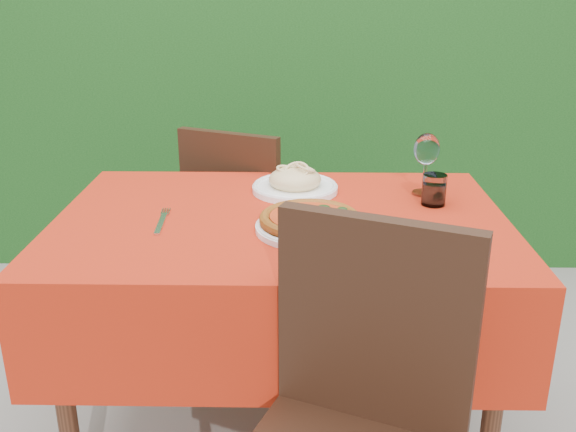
{
  "coord_description": "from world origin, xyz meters",
  "views": [
    {
      "loc": [
        0.05,
        -1.68,
        1.38
      ],
      "look_at": [
        0.02,
        -0.05,
        0.77
      ],
      "focal_mm": 40.0,
      "sensor_mm": 36.0,
      "label": 1
    }
  ],
  "objects_px": {
    "chair_near": "(356,418)",
    "chair_far": "(243,222)",
    "pizza_plate": "(310,222)",
    "water_glass": "(434,191)",
    "fork": "(161,223)",
    "pasta_plate": "(295,183)",
    "wine_glass": "(426,152)"
  },
  "relations": [
    {
      "from": "chair_far",
      "to": "fork",
      "type": "distance_m",
      "value": 0.73
    },
    {
      "from": "chair_far",
      "to": "wine_glass",
      "type": "height_order",
      "value": "wine_glass"
    },
    {
      "from": "chair_near",
      "to": "fork",
      "type": "xyz_separation_m",
      "value": [
        -0.49,
        0.53,
        0.21
      ]
    },
    {
      "from": "fork",
      "to": "water_glass",
      "type": "bearing_deg",
      "value": 9.21
    },
    {
      "from": "chair_far",
      "to": "pizza_plate",
      "type": "relative_size",
      "value": 2.63
    },
    {
      "from": "pizza_plate",
      "to": "water_glass",
      "type": "xyz_separation_m",
      "value": [
        0.37,
        0.21,
        0.02
      ]
    },
    {
      "from": "water_glass",
      "to": "pasta_plate",
      "type": "bearing_deg",
      "value": 163.78
    },
    {
      "from": "water_glass",
      "to": "fork",
      "type": "relative_size",
      "value": 0.43
    },
    {
      "from": "pizza_plate",
      "to": "fork",
      "type": "xyz_separation_m",
      "value": [
        -0.4,
        0.04,
        -0.02
      ]
    },
    {
      "from": "chair_near",
      "to": "water_glass",
      "type": "distance_m",
      "value": 0.8
    },
    {
      "from": "pasta_plate",
      "to": "water_glass",
      "type": "bearing_deg",
      "value": -16.22
    },
    {
      "from": "pizza_plate",
      "to": "water_glass",
      "type": "distance_m",
      "value": 0.42
    },
    {
      "from": "pizza_plate",
      "to": "water_glass",
      "type": "height_order",
      "value": "water_glass"
    },
    {
      "from": "chair_near",
      "to": "wine_glass",
      "type": "xyz_separation_m",
      "value": [
        0.27,
        0.81,
        0.35
      ]
    },
    {
      "from": "fork",
      "to": "wine_glass",
      "type": "bearing_deg",
      "value": 16.26
    },
    {
      "from": "wine_glass",
      "to": "pasta_plate",
      "type": "bearing_deg",
      "value": 177.19
    },
    {
      "from": "chair_far",
      "to": "wine_glass",
      "type": "xyz_separation_m",
      "value": [
        0.6,
        -0.39,
        0.39
      ]
    },
    {
      "from": "chair_far",
      "to": "water_glass",
      "type": "height_order",
      "value": "chair_far"
    },
    {
      "from": "chair_near",
      "to": "wine_glass",
      "type": "height_order",
      "value": "wine_glass"
    },
    {
      "from": "fork",
      "to": "pasta_plate",
      "type": "bearing_deg",
      "value": 35.45
    },
    {
      "from": "pizza_plate",
      "to": "water_glass",
      "type": "relative_size",
      "value": 3.56
    },
    {
      "from": "chair_far",
      "to": "chair_near",
      "type": "bearing_deg",
      "value": 128.74
    },
    {
      "from": "pasta_plate",
      "to": "fork",
      "type": "height_order",
      "value": "pasta_plate"
    },
    {
      "from": "pizza_plate",
      "to": "wine_glass",
      "type": "height_order",
      "value": "wine_glass"
    },
    {
      "from": "pasta_plate",
      "to": "fork",
      "type": "relative_size",
      "value": 1.25
    },
    {
      "from": "chair_near",
      "to": "chair_far",
      "type": "bearing_deg",
      "value": 127.96
    },
    {
      "from": "chair_near",
      "to": "chair_far",
      "type": "relative_size",
      "value": 1.08
    },
    {
      "from": "pizza_plate",
      "to": "pasta_plate",
      "type": "distance_m",
      "value": 0.33
    },
    {
      "from": "chair_far",
      "to": "pizza_plate",
      "type": "distance_m",
      "value": 0.79
    },
    {
      "from": "chair_near",
      "to": "pasta_plate",
      "type": "relative_size",
      "value": 3.51
    },
    {
      "from": "water_glass",
      "to": "fork",
      "type": "bearing_deg",
      "value": -167.19
    },
    {
      "from": "water_glass",
      "to": "pizza_plate",
      "type": "bearing_deg",
      "value": -150.02
    }
  ]
}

